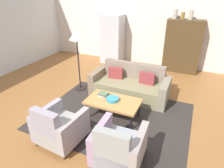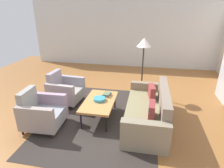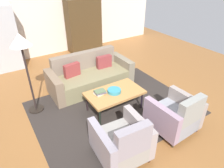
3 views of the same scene
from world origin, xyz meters
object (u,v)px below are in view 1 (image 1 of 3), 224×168
book_stack (104,94)px  vase_small (191,15)px  couch (130,85)px  armchair_left (59,128)px  coffee_table (113,102)px  armchair_right (118,148)px  cabinet (183,46)px  floor_lamp (77,41)px  refrigerator (112,39)px  fruit_bowl (112,99)px  vase_round (183,16)px  vase_tall (175,14)px

book_stack → vase_small: vase_small is taller
couch → armchair_left: armchair_left is taller
coffee_table → armchair_right: 1.31m
cabinet → floor_lamp: size_ratio=1.05×
coffee_table → floor_lamp: 2.02m
coffee_table → armchair_right: size_ratio=1.36×
coffee_table → refrigerator: (-1.58, 3.52, 0.51)m
vase_small → refrigerator: vase_small is taller
book_stack → vase_small: (1.44, 3.50, 1.46)m
fruit_bowl → refrigerator: (-1.57, 3.52, 0.44)m
couch → armchair_left: size_ratio=2.39×
fruit_bowl → armchair_right: bearing=-62.2°
fruit_bowl → armchair_left: bearing=-116.9°
vase_small → floor_lamp: 3.80m
cabinet → fruit_bowl: bearing=-106.4°
fruit_bowl → floor_lamp: size_ratio=0.17×
armchair_left → fruit_bowl: (0.59, 1.17, 0.14)m
fruit_bowl → book_stack: book_stack is taller
floor_lamp → armchair_right: bearing=-45.1°
coffee_table → vase_round: size_ratio=5.42×
vase_round → refrigerator: size_ratio=0.12×
cabinet → vase_round: size_ratio=8.13×
couch → coffee_table: (-0.00, -1.19, 0.12)m
armchair_left → vase_round: size_ratio=3.97×
book_stack → floor_lamp: 1.72m
vase_round → refrigerator: bearing=-177.7°
armchair_left → floor_lamp: 2.51m
couch → refrigerator: size_ratio=1.14×
book_stack → cabinet: cabinet is taller
armchair_left → fruit_bowl: bearing=67.4°
book_stack → cabinet: (1.34, 3.51, 0.41)m
vase_small → armchair_left: bearing=-110.1°
cabinet → refrigerator: refrigerator is taller
armchair_right → vase_tall: (0.05, 4.78, 1.61)m
couch → floor_lamp: bearing=10.3°
armchair_left → vase_round: (1.50, 4.78, 1.57)m
coffee_table → book_stack: size_ratio=4.69×
vase_tall → fruit_bowl: bearing=-100.4°
floor_lamp → vase_small: bearing=45.8°
refrigerator → vase_tall: bearing=2.6°
cabinet → refrigerator: size_ratio=0.97×
vase_round → vase_small: bearing=0.0°
armchair_right → book_stack: armchair_right is taller
fruit_bowl → vase_small: size_ratio=0.96×
book_stack → vase_tall: vase_tall is taller
armchair_right → refrigerator: refrigerator is taller
coffee_table → armchair_left: bearing=-117.4°
book_stack → vase_small: size_ratio=0.86×
coffee_table → fruit_bowl: bearing=180.0°
vase_tall → vase_round: size_ratio=1.37×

